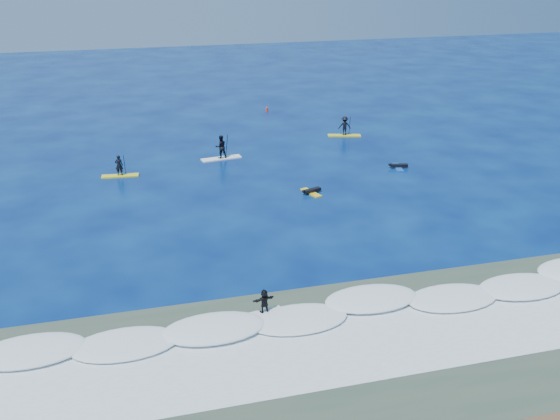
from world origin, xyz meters
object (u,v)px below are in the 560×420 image
object	(u,v)px
sup_paddler_center	(221,149)
sup_paddler_right	(345,127)
sup_paddler_left	(119,169)
wave_surfer	(264,303)
marker_buoy	(267,109)
prone_paddler_near	(311,191)
prone_paddler_far	(398,166)

from	to	relation	value
sup_paddler_center	sup_paddler_right	distance (m)	12.92
sup_paddler_left	wave_surfer	distance (m)	22.93
sup_paddler_left	sup_paddler_right	xyz separation A→B (m)	(20.63, 6.11, 0.23)
sup_paddler_left	marker_buoy	distance (m)	23.31
sup_paddler_right	prone_paddler_near	xyz separation A→B (m)	(-7.43, -13.31, -0.70)
wave_surfer	marker_buoy	distance (m)	40.37
sup_paddler_right	sup_paddler_center	bearing A→B (deg)	-146.92
sup_paddler_left	prone_paddler_near	size ratio (longest dim) A/B	1.41
sup_paddler_left	sup_paddler_right	distance (m)	21.52
sup_paddler_left	prone_paddler_far	size ratio (longest dim) A/B	1.39
sup_paddler_center	sup_paddler_right	bearing A→B (deg)	9.50
sup_paddler_right	prone_paddler_far	world-z (taller)	sup_paddler_right
prone_paddler_far	wave_surfer	bearing A→B (deg)	152.23
prone_paddler_far	marker_buoy	distance (m)	21.55
sup_paddler_right	prone_paddler_near	world-z (taller)	sup_paddler_right
sup_paddler_left	marker_buoy	world-z (taller)	sup_paddler_left
sup_paddler_center	marker_buoy	xyz separation A→B (m)	(7.54, 14.86, -0.62)
prone_paddler_far	wave_surfer	xyz separation A→B (m)	(-15.43, -18.43, 0.60)
wave_surfer	sup_paddler_left	bearing A→B (deg)	94.91
prone_paddler_near	sup_paddler_center	bearing A→B (deg)	9.06
sup_paddler_center	sup_paddler_right	xyz separation A→B (m)	(12.34, 3.85, -0.04)
sup_paddler_right	marker_buoy	bearing A→B (deg)	129.30
sup_paddler_center	prone_paddler_far	bearing A→B (deg)	-31.77
prone_paddler_far	marker_buoy	size ratio (longest dim) A/B	3.49
wave_surfer	prone_paddler_far	bearing A→B (deg)	39.34
wave_surfer	sup_paddler_right	bearing A→B (deg)	52.13
sup_paddler_center	prone_paddler_far	distance (m)	14.59
sup_paddler_center	wave_surfer	size ratio (longest dim) A/B	1.89
sup_paddler_center	prone_paddler_near	world-z (taller)	sup_paddler_center
sup_paddler_center	marker_buoy	world-z (taller)	sup_paddler_center
prone_paddler_near	marker_buoy	world-z (taller)	marker_buoy
sup_paddler_center	prone_paddler_far	size ratio (longest dim) A/B	1.68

